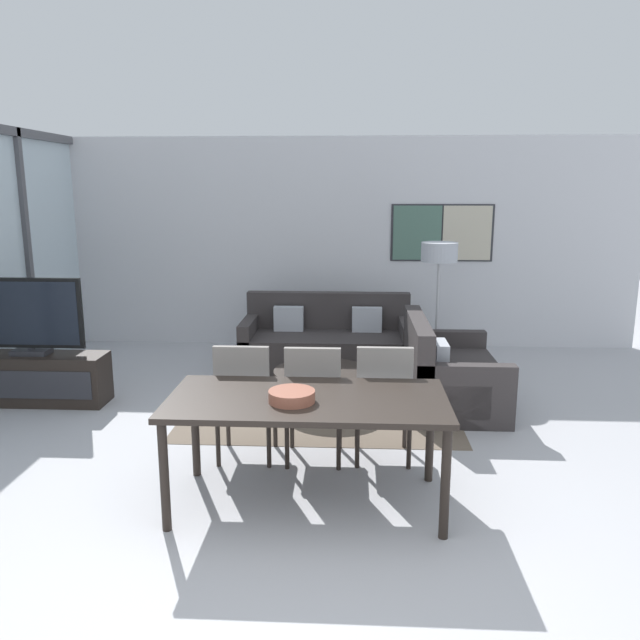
{
  "coord_description": "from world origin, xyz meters",
  "views": [
    {
      "loc": [
        0.25,
        -2.87,
        2.15
      ],
      "look_at": [
        -0.05,
        2.73,
        0.95
      ],
      "focal_mm": 35.0,
      "sensor_mm": 36.0,
      "label": 1
    }
  ],
  "objects_px": {
    "dining_chair_left": "(245,398)",
    "dining_chair_centre": "(314,400)",
    "tv_console": "(34,379)",
    "coffee_table": "(322,379)",
    "sofa_side": "(445,377)",
    "sofa_main": "(327,344)",
    "floor_lamp": "(439,259)",
    "fruit_bowl": "(292,395)",
    "dining_chair_right": "(383,399)",
    "television": "(28,317)",
    "dining_table": "(308,407)"
  },
  "relations": [
    {
      "from": "dining_table",
      "to": "fruit_bowl",
      "type": "xyz_separation_m",
      "value": [
        -0.1,
        -0.09,
        0.12
      ]
    },
    {
      "from": "sofa_main",
      "to": "floor_lamp",
      "type": "xyz_separation_m",
      "value": [
        1.29,
        -0.11,
        1.05
      ]
    },
    {
      "from": "sofa_main",
      "to": "dining_chair_left",
      "type": "bearing_deg",
      "value": -101.22
    },
    {
      "from": "dining_table",
      "to": "dining_chair_right",
      "type": "height_order",
      "value": "dining_chair_right"
    },
    {
      "from": "tv_console",
      "to": "fruit_bowl",
      "type": "relative_size",
      "value": 4.77
    },
    {
      "from": "dining_table",
      "to": "floor_lamp",
      "type": "xyz_separation_m",
      "value": [
        1.28,
        3.26,
        0.63
      ]
    },
    {
      "from": "television",
      "to": "dining_chair_centre",
      "type": "bearing_deg",
      "value": -23.48
    },
    {
      "from": "sofa_main",
      "to": "dining_chair_left",
      "type": "height_order",
      "value": "dining_chair_left"
    },
    {
      "from": "coffee_table",
      "to": "floor_lamp",
      "type": "bearing_deg",
      "value": 44.54
    },
    {
      "from": "tv_console",
      "to": "coffee_table",
      "type": "bearing_deg",
      "value": 1.55
    },
    {
      "from": "coffee_table",
      "to": "floor_lamp",
      "type": "height_order",
      "value": "floor_lamp"
    },
    {
      "from": "dining_chair_right",
      "to": "fruit_bowl",
      "type": "bearing_deg",
      "value": -129.13
    },
    {
      "from": "dining_chair_centre",
      "to": "fruit_bowl",
      "type": "height_order",
      "value": "dining_chair_centre"
    },
    {
      "from": "dining_table",
      "to": "fruit_bowl",
      "type": "relative_size",
      "value": 6.09
    },
    {
      "from": "dining_chair_centre",
      "to": "fruit_bowl",
      "type": "distance_m",
      "value": 0.8
    },
    {
      "from": "dining_chair_centre",
      "to": "dining_table",
      "type": "bearing_deg",
      "value": -90.0
    },
    {
      "from": "dining_chair_left",
      "to": "floor_lamp",
      "type": "height_order",
      "value": "floor_lamp"
    },
    {
      "from": "dining_chair_centre",
      "to": "floor_lamp",
      "type": "distance_m",
      "value": 3.02
    },
    {
      "from": "dining_chair_left",
      "to": "dining_chair_centre",
      "type": "relative_size",
      "value": 1.0
    },
    {
      "from": "floor_lamp",
      "to": "dining_table",
      "type": "bearing_deg",
      "value": -111.5
    },
    {
      "from": "coffee_table",
      "to": "dining_chair_left",
      "type": "height_order",
      "value": "dining_chair_left"
    },
    {
      "from": "television",
      "to": "floor_lamp",
      "type": "height_order",
      "value": "floor_lamp"
    },
    {
      "from": "sofa_main",
      "to": "dining_chair_right",
      "type": "bearing_deg",
      "value": -78.41
    },
    {
      "from": "sofa_main",
      "to": "dining_table",
      "type": "distance_m",
      "value": 3.4
    },
    {
      "from": "dining_table",
      "to": "television",
      "type": "bearing_deg",
      "value": 146.72
    },
    {
      "from": "tv_console",
      "to": "sofa_main",
      "type": "xyz_separation_m",
      "value": [
        2.91,
        1.46,
        0.03
      ]
    },
    {
      "from": "dining_chair_left",
      "to": "dining_chair_right",
      "type": "xyz_separation_m",
      "value": [
        1.09,
        0.03,
        0.0
      ]
    },
    {
      "from": "sofa_side",
      "to": "floor_lamp",
      "type": "bearing_deg",
      "value": -2.61
    },
    {
      "from": "sofa_main",
      "to": "dining_chair_centre",
      "type": "bearing_deg",
      "value": -89.87
    },
    {
      "from": "coffee_table",
      "to": "dining_chair_centre",
      "type": "relative_size",
      "value": 0.98
    },
    {
      "from": "tv_console",
      "to": "television",
      "type": "distance_m",
      "value": 0.64
    },
    {
      "from": "sofa_main",
      "to": "coffee_table",
      "type": "relative_size",
      "value": 2.11
    },
    {
      "from": "sofa_side",
      "to": "television",
      "type": "bearing_deg",
      "value": 92.77
    },
    {
      "from": "sofa_side",
      "to": "fruit_bowl",
      "type": "xyz_separation_m",
      "value": [
        -1.33,
        -2.21,
        0.54
      ]
    },
    {
      "from": "sofa_main",
      "to": "floor_lamp",
      "type": "distance_m",
      "value": 1.67
    },
    {
      "from": "television",
      "to": "dining_chair_left",
      "type": "bearing_deg",
      "value": -27.8
    },
    {
      "from": "sofa_side",
      "to": "floor_lamp",
      "type": "height_order",
      "value": "floor_lamp"
    },
    {
      "from": "television",
      "to": "dining_chair_centre",
      "type": "relative_size",
      "value": 1.13
    },
    {
      "from": "sofa_side",
      "to": "coffee_table",
      "type": "distance_m",
      "value": 1.24
    },
    {
      "from": "fruit_bowl",
      "to": "floor_lamp",
      "type": "xyz_separation_m",
      "value": [
        1.38,
        3.35,
        0.52
      ]
    },
    {
      "from": "sofa_side",
      "to": "dining_chair_centre",
      "type": "xyz_separation_m",
      "value": [
        -1.23,
        -1.47,
        0.25
      ]
    },
    {
      "from": "sofa_main",
      "to": "sofa_side",
      "type": "distance_m",
      "value": 1.77
    },
    {
      "from": "dining_chair_centre",
      "to": "dining_chair_right",
      "type": "bearing_deg",
      "value": 4.84
    },
    {
      "from": "tv_console",
      "to": "sofa_main",
      "type": "relative_size",
      "value": 0.73
    },
    {
      "from": "sofa_side",
      "to": "dining_table",
      "type": "bearing_deg",
      "value": 149.75
    },
    {
      "from": "television",
      "to": "sofa_main",
      "type": "height_order",
      "value": "television"
    },
    {
      "from": "dining_chair_right",
      "to": "fruit_bowl",
      "type": "distance_m",
      "value": 1.05
    },
    {
      "from": "television",
      "to": "fruit_bowl",
      "type": "relative_size",
      "value": 3.59
    },
    {
      "from": "television",
      "to": "floor_lamp",
      "type": "relative_size",
      "value": 0.72
    },
    {
      "from": "fruit_bowl",
      "to": "dining_chair_right",
      "type": "bearing_deg",
      "value": 50.87
    }
  ]
}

